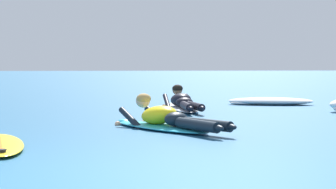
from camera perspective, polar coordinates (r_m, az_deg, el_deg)
name	(u,v)px	position (r m, az deg, el deg)	size (l,w,h in m)	color
ground_plane	(91,103)	(15.16, -6.86, -0.74)	(120.00, 120.00, 0.00)	#235B84
surfer_near	(165,120)	(9.01, -0.26, -2.28)	(1.65, 2.40, 0.54)	#2DB2D1
surfer_far	(182,103)	(12.70, 1.28, -0.79)	(0.67, 2.80, 0.55)	silver
drifting_surfboard	(0,144)	(7.40, -14.68, -4.29)	(0.89, 2.07, 0.16)	yellow
whitewater_mid_right	(271,101)	(14.53, 9.07, -0.60)	(1.99, 1.11, 0.17)	white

